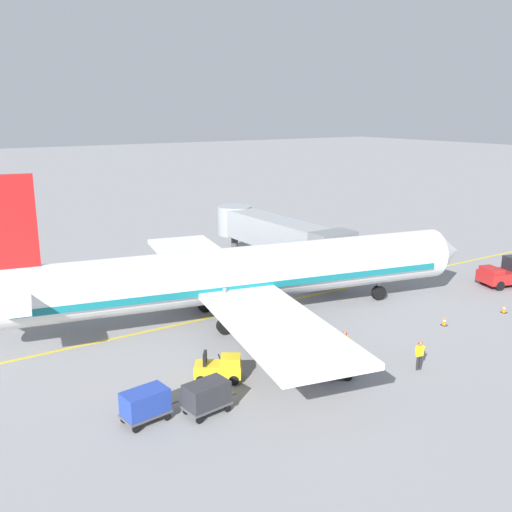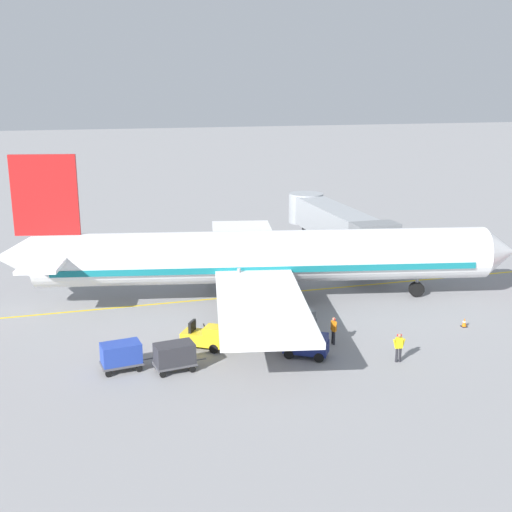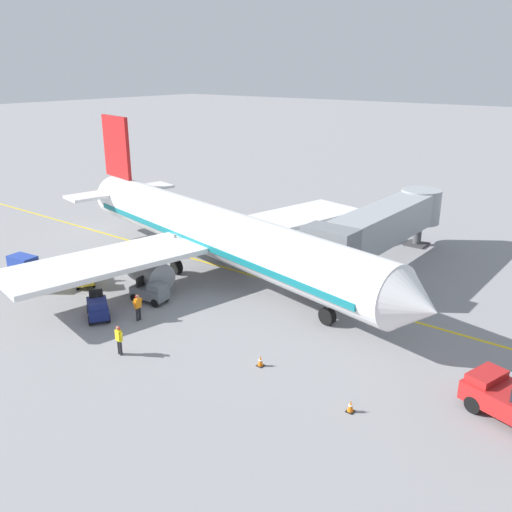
{
  "view_description": "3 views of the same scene",
  "coord_description": "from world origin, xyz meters",
  "px_view_note": "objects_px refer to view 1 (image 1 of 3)",
  "views": [
    {
      "loc": [
        33.59,
        -19.79,
        14.22
      ],
      "look_at": [
        -1.52,
        3.04,
        3.48
      ],
      "focal_mm": 40.2,
      "sensor_mm": 36.0,
      "label": 1
    },
    {
      "loc": [
        43.63,
        -12.91,
        15.0
      ],
      "look_at": [
        -1.22,
        0.05,
        2.67
      ],
      "focal_mm": 45.11,
      "sensor_mm": 36.0,
      "label": 2
    },
    {
      "loc": [
        29.99,
        26.17,
        14.83
      ],
      "look_at": [
        3.84,
        5.69,
        3.31
      ],
      "focal_mm": 38.57,
      "sensor_mm": 36.0,
      "label": 3
    }
  ],
  "objects_px": {
    "baggage_tug_lead": "(220,368)",
    "baggage_cart_second_in_train": "(145,403)",
    "baggage_cart_front": "(207,395)",
    "ground_crew_loader": "(345,343)",
    "baggage_tug_spare": "(299,339)",
    "parked_airliner": "(238,275)",
    "jet_bridge": "(276,233)",
    "baggage_tug_trailing": "(331,364)",
    "ground_crew_wing_walker": "(420,354)",
    "safety_cone_nose_right": "(504,309)",
    "pushback_tractor": "(508,273)",
    "safety_cone_nose_left": "(444,321)"
  },
  "relations": [
    {
      "from": "baggage_tug_lead",
      "to": "baggage_cart_second_in_train",
      "type": "bearing_deg",
      "value": -70.4
    },
    {
      "from": "baggage_cart_front",
      "to": "ground_crew_loader",
      "type": "xyz_separation_m",
      "value": [
        -1.14,
        9.77,
        0.0
      ]
    },
    {
      "from": "baggage_tug_spare",
      "to": "parked_airliner",
      "type": "bearing_deg",
      "value": -177.38
    },
    {
      "from": "jet_bridge",
      "to": "baggage_tug_lead",
      "type": "height_order",
      "value": "jet_bridge"
    },
    {
      "from": "jet_bridge",
      "to": "baggage_tug_trailing",
      "type": "bearing_deg",
      "value": -26.72
    },
    {
      "from": "baggage_tug_spare",
      "to": "ground_crew_wing_walker",
      "type": "relative_size",
      "value": 1.56
    },
    {
      "from": "baggage_tug_lead",
      "to": "baggage_tug_spare",
      "type": "xyz_separation_m",
      "value": [
        -0.86,
        6.04,
        0.0
      ]
    },
    {
      "from": "ground_crew_loader",
      "to": "safety_cone_nose_right",
      "type": "distance_m",
      "value": 14.91
    },
    {
      "from": "baggage_cart_front",
      "to": "baggage_cart_second_in_train",
      "type": "xyz_separation_m",
      "value": [
        -0.87,
        -2.77,
        0.0
      ]
    },
    {
      "from": "pushback_tractor",
      "to": "baggage_cart_front",
      "type": "bearing_deg",
      "value": -81.43
    },
    {
      "from": "pushback_tractor",
      "to": "baggage_cart_front",
      "type": "distance_m",
      "value": 31.17
    },
    {
      "from": "pushback_tractor",
      "to": "baggage_tug_lead",
      "type": "height_order",
      "value": "pushback_tractor"
    },
    {
      "from": "ground_crew_loader",
      "to": "jet_bridge",
      "type": "bearing_deg",
      "value": 157.2
    },
    {
      "from": "baggage_tug_trailing",
      "to": "safety_cone_nose_left",
      "type": "distance_m",
      "value": 11.53
    },
    {
      "from": "baggage_cart_second_in_train",
      "to": "ground_crew_wing_walker",
      "type": "height_order",
      "value": "ground_crew_wing_walker"
    },
    {
      "from": "baggage_tug_spare",
      "to": "safety_cone_nose_right",
      "type": "height_order",
      "value": "baggage_tug_spare"
    },
    {
      "from": "baggage_tug_lead",
      "to": "safety_cone_nose_right",
      "type": "height_order",
      "value": "baggage_tug_lead"
    },
    {
      "from": "baggage_tug_trailing",
      "to": "ground_crew_wing_walker",
      "type": "bearing_deg",
      "value": 66.1
    },
    {
      "from": "jet_bridge",
      "to": "pushback_tractor",
      "type": "distance_m",
      "value": 19.84
    },
    {
      "from": "ground_crew_loader",
      "to": "baggage_cart_front",
      "type": "bearing_deg",
      "value": -83.37
    },
    {
      "from": "pushback_tractor",
      "to": "safety_cone_nose_left",
      "type": "distance_m",
      "value": 12.27
    },
    {
      "from": "baggage_tug_lead",
      "to": "safety_cone_nose_left",
      "type": "height_order",
      "value": "baggage_tug_lead"
    },
    {
      "from": "jet_bridge",
      "to": "safety_cone_nose_left",
      "type": "xyz_separation_m",
      "value": [
        17.47,
        1.76,
        -3.17
      ]
    },
    {
      "from": "jet_bridge",
      "to": "safety_cone_nose_right",
      "type": "bearing_deg",
      "value": 22.25
    },
    {
      "from": "jet_bridge",
      "to": "safety_cone_nose_right",
      "type": "height_order",
      "value": "jet_bridge"
    },
    {
      "from": "jet_bridge",
      "to": "baggage_tug_trailing",
      "type": "distance_m",
      "value": 21.61
    },
    {
      "from": "parked_airliner",
      "to": "pushback_tractor",
      "type": "distance_m",
      "value": 23.63
    },
    {
      "from": "baggage_cart_second_in_train",
      "to": "jet_bridge",
      "type": "bearing_deg",
      "value": 132.03
    },
    {
      "from": "ground_crew_wing_walker",
      "to": "baggage_tug_spare",
      "type": "bearing_deg",
      "value": -145.3
    },
    {
      "from": "baggage_tug_lead",
      "to": "baggage_cart_second_in_train",
      "type": "height_order",
      "value": "baggage_tug_lead"
    },
    {
      "from": "ground_crew_wing_walker",
      "to": "safety_cone_nose_right",
      "type": "relative_size",
      "value": 2.86
    },
    {
      "from": "parked_airliner",
      "to": "baggage_cart_second_in_train",
      "type": "height_order",
      "value": "parked_airliner"
    },
    {
      "from": "baggage_tug_trailing",
      "to": "baggage_cart_second_in_train",
      "type": "relative_size",
      "value": 0.93
    },
    {
      "from": "baggage_cart_front",
      "to": "safety_cone_nose_left",
      "type": "xyz_separation_m",
      "value": [
        -1.44,
        19.0,
        -0.66
      ]
    },
    {
      "from": "ground_crew_loader",
      "to": "pushback_tractor",
      "type": "bearing_deg",
      "value": 99.46
    },
    {
      "from": "parked_airliner",
      "to": "safety_cone_nose_right",
      "type": "distance_m",
      "value": 19.39
    },
    {
      "from": "jet_bridge",
      "to": "pushback_tractor",
      "type": "height_order",
      "value": "jet_bridge"
    },
    {
      "from": "jet_bridge",
      "to": "baggage_cart_second_in_train",
      "type": "height_order",
      "value": "jet_bridge"
    },
    {
      "from": "baggage_tug_trailing",
      "to": "baggage_cart_front",
      "type": "distance_m",
      "value": 7.61
    },
    {
      "from": "parked_airliner",
      "to": "baggage_tug_spare",
      "type": "height_order",
      "value": "parked_airliner"
    },
    {
      "from": "baggage_cart_second_in_train",
      "to": "ground_crew_loader",
      "type": "height_order",
      "value": "ground_crew_loader"
    },
    {
      "from": "ground_crew_wing_walker",
      "to": "ground_crew_loader",
      "type": "height_order",
      "value": "same"
    },
    {
      "from": "baggage_tug_spare",
      "to": "safety_cone_nose_left",
      "type": "bearing_deg",
      "value": 79.11
    },
    {
      "from": "parked_airliner",
      "to": "safety_cone_nose_left",
      "type": "height_order",
      "value": "parked_airliner"
    },
    {
      "from": "pushback_tractor",
      "to": "safety_cone_nose_left",
      "type": "xyz_separation_m",
      "value": [
        3.21,
        -11.82,
        -0.81
      ]
    },
    {
      "from": "baggage_tug_spare",
      "to": "safety_cone_nose_left",
      "type": "distance_m",
      "value": 10.96
    },
    {
      "from": "baggage_tug_spare",
      "to": "baggage_cart_front",
      "type": "height_order",
      "value": "baggage_tug_spare"
    },
    {
      "from": "jet_bridge",
      "to": "baggage_tug_lead",
      "type": "distance_m",
      "value": 22.32
    },
    {
      "from": "baggage_cart_second_in_train",
      "to": "safety_cone_nose_right",
      "type": "distance_m",
      "value": 27.44
    },
    {
      "from": "baggage_cart_front",
      "to": "baggage_tug_spare",
      "type": "bearing_deg",
      "value": 113.06
    }
  ]
}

